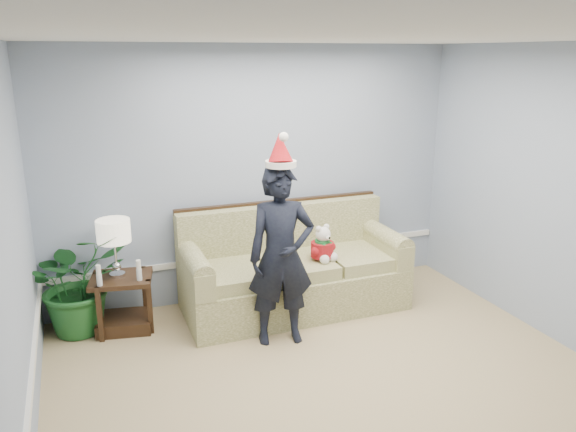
# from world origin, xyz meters

# --- Properties ---
(room_shell) EXTENTS (4.54, 5.04, 2.74)m
(room_shell) POSITION_xyz_m (0.00, 0.00, 1.35)
(room_shell) COLOR tan
(room_shell) RESTS_ON ground
(wainscot_trim) EXTENTS (4.49, 4.99, 0.06)m
(wainscot_trim) POSITION_xyz_m (-1.18, 1.18, 0.45)
(wainscot_trim) COLOR white
(wainscot_trim) RESTS_ON room_shell
(sofa) EXTENTS (2.29, 0.99, 1.07)m
(sofa) POSITION_xyz_m (0.22, 2.03, 0.38)
(sofa) COLOR olive
(sofa) RESTS_ON room_shell
(side_table) EXTENTS (0.65, 0.57, 0.55)m
(side_table) POSITION_xyz_m (-1.50, 2.12, 0.21)
(side_table) COLOR #321F12
(side_table) RESTS_ON room_shell
(table_lamp) EXTENTS (0.31, 0.31, 0.56)m
(table_lamp) POSITION_xyz_m (-1.53, 2.15, 0.97)
(table_lamp) COLOR silver
(table_lamp) RESTS_ON side_table
(candle_pair) EXTENTS (0.41, 0.05, 0.20)m
(candle_pair) POSITION_xyz_m (-1.53, 1.96, 0.64)
(candle_pair) COLOR silver
(candle_pair) RESTS_ON side_table
(houseplant) EXTENTS (1.11, 1.04, 1.01)m
(houseplant) POSITION_xyz_m (-1.89, 2.24, 0.50)
(houseplant) COLOR #1B5622
(houseplant) RESTS_ON room_shell
(man) EXTENTS (0.66, 0.49, 1.67)m
(man) POSITION_xyz_m (-0.15, 1.36, 0.83)
(man) COLOR black
(man) RESTS_ON room_shell
(santa_hat) EXTENTS (0.32, 0.35, 0.32)m
(santa_hat) POSITION_xyz_m (-0.15, 1.38, 1.79)
(santa_hat) COLOR white
(santa_hat) RESTS_ON man
(teddy_bear) EXTENTS (0.30, 0.30, 0.38)m
(teddy_bear) POSITION_xyz_m (0.46, 1.79, 0.70)
(teddy_bear) COLOR white
(teddy_bear) RESTS_ON sofa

